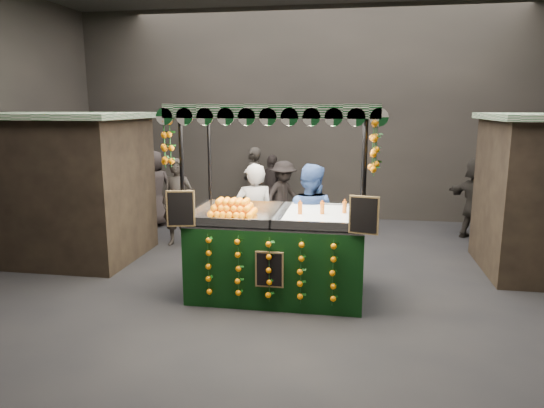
# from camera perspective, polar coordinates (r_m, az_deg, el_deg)

# --- Properties ---
(ground) EXTENTS (12.00, 12.00, 0.00)m
(ground) POSITION_cam_1_polar(r_m,az_deg,el_deg) (7.56, 2.67, -9.84)
(ground) COLOR black
(ground) RESTS_ON ground
(market_hall) EXTENTS (12.10, 10.10, 5.05)m
(market_hall) POSITION_cam_1_polar(r_m,az_deg,el_deg) (7.08, 2.94, 16.60)
(market_hall) COLOR black
(market_hall) RESTS_ON ground
(neighbour_stall_left) EXTENTS (3.00, 2.20, 2.60)m
(neighbour_stall_left) POSITION_cam_1_polar(r_m,az_deg,el_deg) (9.67, -23.31, 1.95)
(neighbour_stall_left) COLOR black
(neighbour_stall_left) RESTS_ON ground
(juice_stall) EXTENTS (2.83, 1.67, 2.74)m
(juice_stall) POSITION_cam_1_polar(r_m,az_deg,el_deg) (7.10, 0.70, -3.99)
(juice_stall) COLOR black
(juice_stall) RESTS_ON ground
(vendor_grey) EXTENTS (0.78, 0.65, 1.82)m
(vendor_grey) POSITION_cam_1_polar(r_m,az_deg,el_deg) (8.05, -2.08, -1.74)
(vendor_grey) COLOR slate
(vendor_grey) RESTS_ON ground
(vendor_blue) EXTENTS (1.03, 0.89, 1.83)m
(vendor_blue) POSITION_cam_1_polar(r_m,az_deg,el_deg) (7.89, 4.33, -1.99)
(vendor_blue) COLOR navy
(vendor_blue) RESTS_ON ground
(shopper_0) EXTENTS (0.65, 0.45, 1.72)m
(shopper_0) POSITION_cam_1_polar(r_m,az_deg,el_deg) (9.83, -10.84, 0.17)
(shopper_0) COLOR #282421
(shopper_0) RESTS_ON ground
(shopper_2) EXTENTS (1.01, 0.65, 1.60)m
(shopper_2) POSITION_cam_1_polar(r_m,az_deg,el_deg) (11.70, 0.06, 1.82)
(shopper_2) COLOR #292221
(shopper_2) RESTS_ON ground
(shopper_3) EXTENTS (1.07, 1.15, 1.56)m
(shopper_3) POSITION_cam_1_polar(r_m,az_deg,el_deg) (10.75, 1.32, 0.87)
(shopper_3) COLOR black
(shopper_3) RESTS_ON ground
(shopper_4) EXTENTS (1.01, 0.97, 1.74)m
(shopper_4) POSITION_cam_1_polar(r_m,az_deg,el_deg) (11.57, -13.45, 1.76)
(shopper_4) COLOR #2A2322
(shopper_4) RESTS_ON ground
(shopper_5) EXTENTS (1.39, 1.55, 1.71)m
(shopper_5) POSITION_cam_1_polar(r_m,az_deg,el_deg) (10.95, 22.47, 0.60)
(shopper_5) COLOR black
(shopper_5) RESTS_ON ground
(shopper_6) EXTENTS (0.55, 0.72, 1.74)m
(shopper_6) POSITION_cam_1_polar(r_m,az_deg,el_deg) (11.96, -2.22, 2.38)
(shopper_6) COLOR #2B2723
(shopper_6) RESTS_ON ground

